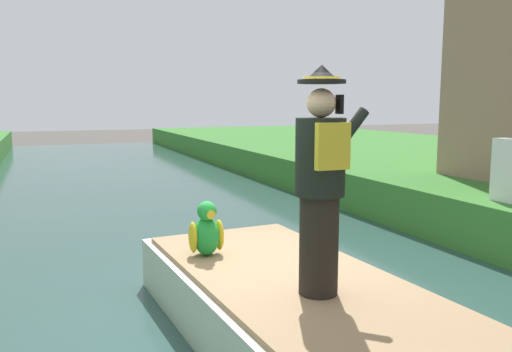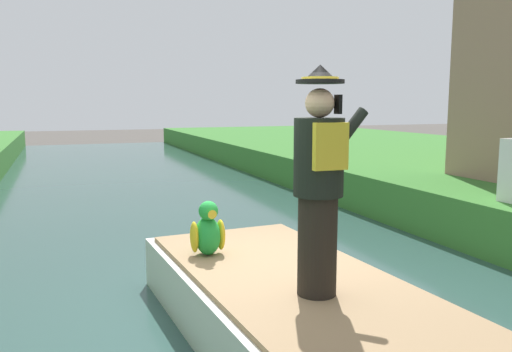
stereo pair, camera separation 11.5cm
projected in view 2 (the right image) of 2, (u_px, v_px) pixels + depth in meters
The scene contains 5 objects.
ground_plane at pixel (274, 329), 5.27m from camera, with size 80.00×80.00×0.00m, color #4C4742.
canal_water at pixel (274, 325), 5.26m from camera, with size 6.97×48.00×0.10m, color #2D4C47.
boat at pixel (296, 311), 4.73m from camera, with size 2.05×4.30×0.61m.
person_pirate at pixel (319, 183), 4.17m from camera, with size 0.61×0.42×1.85m.
parrot_plush at pixel (208, 232), 5.36m from camera, with size 0.36×0.35×0.57m.
Camera 2 is at (-1.94, -4.61, 2.27)m, focal length 36.71 mm.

